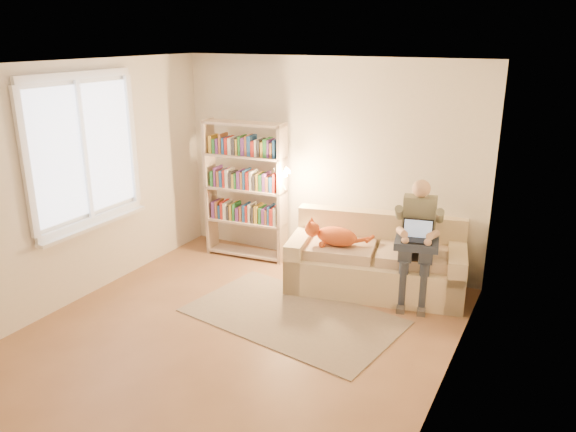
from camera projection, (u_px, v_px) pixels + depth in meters
The scene contains 14 objects.
floor at pixel (232, 338), 5.53m from camera, with size 4.50×4.50×0.00m, color brown.
ceiling at pixel (223, 65), 4.72m from camera, with size 4.00×4.50×0.02m, color white.
wall_left at pixel (71, 186), 6.00m from camera, with size 0.02×4.50×2.60m, color silver.
wall_right at pixel (450, 249), 4.25m from camera, with size 0.02×4.50×2.60m, color silver.
wall_back at pixel (327, 164), 7.02m from camera, with size 4.00×0.02×2.60m, color silver.
wall_front at pixel (12, 318), 3.22m from camera, with size 4.00×0.02×2.60m, color silver.
window at pixel (88, 176), 6.12m from camera, with size 0.12×1.52×1.69m.
sofa at pixel (376, 263), 6.52m from camera, with size 2.12×1.28×0.84m.
person at pixel (418, 234), 6.12m from camera, with size 0.46×0.63×1.35m.
cat at pixel (334, 235), 6.42m from camera, with size 0.71×0.36×0.27m.
blanket at pixel (412, 243), 6.05m from camera, with size 0.46×0.38×0.08m, color #242E40.
laptop at pixel (413, 234), 6.03m from camera, with size 0.37×0.32×0.27m.
bookshelf at pixel (246, 184), 7.25m from camera, with size 1.22×0.38×1.81m.
rug at pixel (293, 316), 5.93m from camera, with size 2.18×1.29×0.01m, color gray.
Camera 1 is at (2.74, -4.07, 2.86)m, focal length 35.00 mm.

